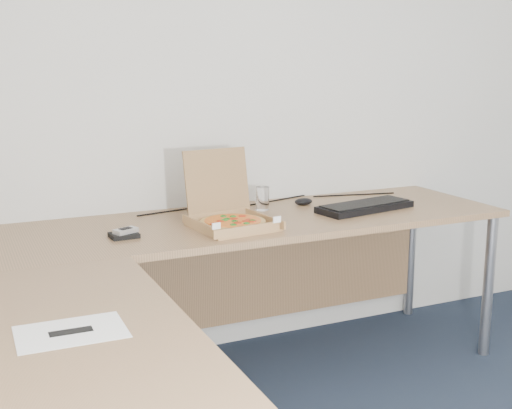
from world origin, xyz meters
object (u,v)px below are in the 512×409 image
desk (197,262)px  wallet (124,235)px  pizza_box (231,219)px  drinking_glass (262,198)px  keyboard (365,207)px

desk → wallet: size_ratio=23.27×
pizza_box → desk: bearing=-136.8°
drinking_glass → keyboard: bearing=-25.5°
drinking_glass → wallet: drinking_glass is taller
desk → pizza_box: bearing=50.3°
desk → pizza_box: size_ratio=7.07×
desk → wallet: bearing=118.3°
pizza_box → keyboard: 0.70m
desk → pizza_box: (0.27, 0.32, 0.07)m
drinking_glass → wallet: bearing=-162.1°
pizza_box → keyboard: size_ratio=0.74×
keyboard → wallet: 1.14m
desk → keyboard: keyboard is taller
pizza_box → drinking_glass: size_ratio=3.25×
pizza_box → wallet: 0.45m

